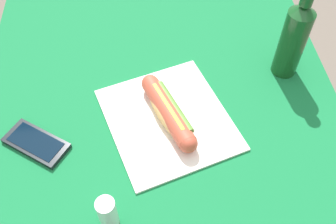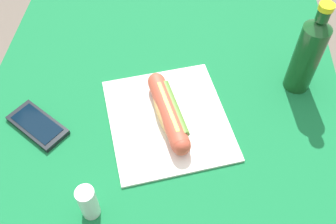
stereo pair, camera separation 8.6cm
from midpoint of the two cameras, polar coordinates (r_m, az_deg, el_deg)
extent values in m
cylinder|color=brown|center=(1.56, -15.99, 5.26)|extent=(0.07, 0.07, 0.71)
cylinder|color=brown|center=(1.56, 7.95, 7.02)|extent=(0.07, 0.07, 0.71)
cube|color=brown|center=(0.91, -3.77, -1.30)|extent=(1.20, 0.80, 0.03)
cube|color=#146B38|center=(0.89, -3.83, -0.66)|extent=(1.26, 0.86, 0.00)
cube|color=white|center=(0.88, -2.79, -1.25)|extent=(0.36, 0.34, 0.01)
ellipsoid|color=tan|center=(0.86, -2.85, -0.32)|extent=(0.19, 0.11, 0.04)
cylinder|color=#BC4C38|center=(0.86, -2.86, -0.12)|extent=(0.19, 0.11, 0.04)
sphere|color=#BC4C38|center=(0.81, -0.02, -4.92)|extent=(0.04, 0.04, 0.04)
sphere|color=#BC4C38|center=(0.91, -5.37, 4.12)|extent=(0.04, 0.04, 0.04)
cube|color=yellow|center=(0.84, -2.91, 0.66)|extent=(0.14, 0.06, 0.00)
cylinder|color=#568433|center=(0.85, -1.96, 0.54)|extent=(0.15, 0.07, 0.02)
cube|color=black|center=(0.90, -21.71, -4.54)|extent=(0.14, 0.16, 0.01)
cube|color=black|center=(0.90, -21.83, -4.32)|extent=(0.11, 0.13, 0.00)
cylinder|color=#14471E|center=(0.95, 15.57, 9.66)|extent=(0.06, 0.06, 0.18)
cone|color=#14471E|center=(0.89, 17.00, 14.37)|extent=(0.06, 0.06, 0.02)
cylinder|color=silver|center=(0.74, -12.41, -14.84)|extent=(0.04, 0.04, 0.09)
camera|label=1|loc=(0.04, -92.87, -3.76)|focal=40.80mm
camera|label=2|loc=(0.04, 87.13, 3.76)|focal=40.80mm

